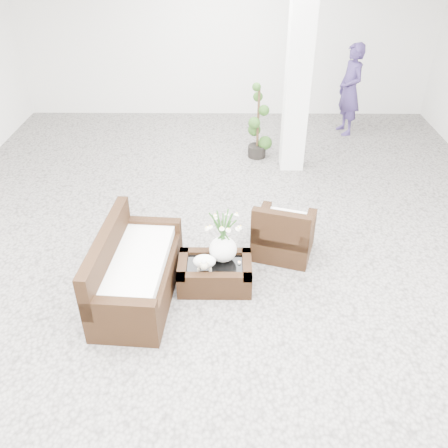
{
  "coord_description": "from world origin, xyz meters",
  "views": [
    {
      "loc": [
        0.05,
        -5.07,
        3.91
      ],
      "look_at": [
        0.0,
        -0.1,
        0.62
      ],
      "focal_mm": 37.89,
      "sensor_mm": 36.0,
      "label": 1
    }
  ],
  "objects_px": {
    "coffee_table": "(215,274)",
    "loveseat": "(137,266)",
    "topiary": "(258,122)",
    "armchair": "(284,227)"
  },
  "relations": [
    {
      "from": "armchair",
      "to": "coffee_table",
      "type": "bearing_deg",
      "value": 54.06
    },
    {
      "from": "coffee_table",
      "to": "topiary",
      "type": "distance_m",
      "value": 3.82
    },
    {
      "from": "loveseat",
      "to": "topiary",
      "type": "relative_size",
      "value": 1.19
    },
    {
      "from": "coffee_table",
      "to": "armchair",
      "type": "bearing_deg",
      "value": 37.2
    },
    {
      "from": "armchair",
      "to": "loveseat",
      "type": "relative_size",
      "value": 0.48
    },
    {
      "from": "coffee_table",
      "to": "loveseat",
      "type": "distance_m",
      "value": 0.98
    },
    {
      "from": "loveseat",
      "to": "topiary",
      "type": "distance_m",
      "value": 4.25
    },
    {
      "from": "armchair",
      "to": "topiary",
      "type": "distance_m",
      "value": 3.05
    },
    {
      "from": "coffee_table",
      "to": "topiary",
      "type": "height_order",
      "value": "topiary"
    },
    {
      "from": "coffee_table",
      "to": "loveseat",
      "type": "bearing_deg",
      "value": -167.36
    }
  ]
}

